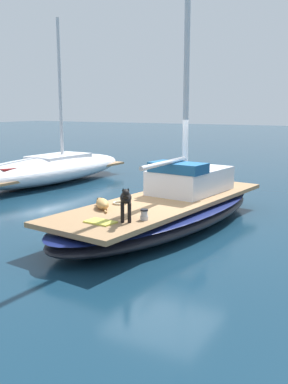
% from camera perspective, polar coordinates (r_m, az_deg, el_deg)
% --- Properties ---
extents(ground_plane, '(120.00, 120.00, 0.00)m').
position_cam_1_polar(ground_plane, '(10.55, 2.68, -4.49)').
color(ground_plane, '#143347').
extents(sailboat_main, '(3.31, 7.47, 0.66)m').
position_cam_1_polar(sailboat_main, '(10.47, 2.70, -2.72)').
color(sailboat_main, black).
rests_on(sailboat_main, ground).
extents(mast_main, '(0.14, 2.27, 7.74)m').
position_cam_1_polar(mast_main, '(10.89, 5.27, 18.00)').
color(mast_main, silver).
rests_on(mast_main, sailboat_main).
extents(cabin_house, '(1.64, 2.36, 0.84)m').
position_cam_1_polar(cabin_house, '(11.27, 5.89, 1.69)').
color(cabin_house, silver).
rests_on(cabin_house, sailboat_main).
extents(dog_tan, '(0.72, 0.74, 0.22)m').
position_cam_1_polar(dog_tan, '(9.51, -5.44, -1.49)').
color(dog_tan, tan).
rests_on(dog_tan, sailboat_main).
extents(dog_black, '(0.57, 0.84, 0.70)m').
position_cam_1_polar(dog_black, '(8.38, -2.37, -0.95)').
color(dog_black, black).
rests_on(dog_black, sailboat_main).
extents(deck_winch, '(0.16, 0.16, 0.21)m').
position_cam_1_polar(deck_winch, '(8.52, 0.03, -2.98)').
color(deck_winch, '#B7B7BC').
rests_on(deck_winch, sailboat_main).
extents(coiled_rope, '(0.32, 0.32, 0.04)m').
position_cam_1_polar(coiled_rope, '(9.93, -3.16, -1.42)').
color(coiled_rope, beige).
rests_on(coiled_rope, sailboat_main).
extents(deck_towel, '(0.59, 0.41, 0.03)m').
position_cam_1_polar(deck_towel, '(8.37, -5.67, -3.87)').
color(deck_towel, '#D8D14C').
rests_on(deck_towel, sailboat_main).
extents(moored_boat_port_side, '(2.85, 7.99, 6.03)m').
position_cam_1_polar(moored_boat_port_side, '(16.86, -12.32, 2.94)').
color(moored_boat_port_side, white).
rests_on(moored_boat_port_side, ground).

